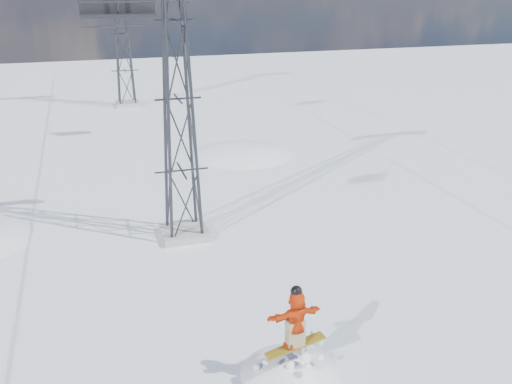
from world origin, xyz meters
TOP-DOWN VIEW (x-y plane):
  - ground at (0.00, 0.00)m, footprint 120.00×120.00m
  - snow_terrain at (-4.77, 21.24)m, footprint 39.00×37.00m
  - lift_tower_near at (0.80, 8.00)m, footprint 5.20×1.80m
  - lift_tower_far at (0.80, 33.00)m, footprint 5.20×1.80m
  - lift_chair_near at (-1.40, 3.11)m, footprint 1.91×0.55m

SIDE VIEW (x-z plane):
  - snow_terrain at x=-4.77m, z-range -20.59..1.41m
  - ground at x=0.00m, z-range 0.00..0.00m
  - lift_tower_near at x=0.80m, z-range -0.24..11.18m
  - lift_tower_far at x=0.80m, z-range -0.24..11.18m
  - lift_chair_near at x=-1.40m, z-range 7.77..10.14m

